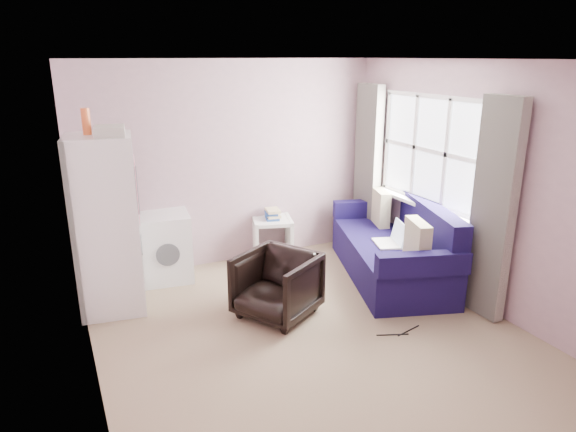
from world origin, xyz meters
name	(u,v)px	position (x,y,z in m)	size (l,w,h in m)	color
room	(314,207)	(0.02, 0.01, 1.25)	(3.84, 4.24, 2.54)	#967E62
armchair	(277,282)	(-0.13, 0.48, 0.36)	(0.71, 0.66, 0.73)	black
fridge	(107,224)	(-1.59, 1.36, 0.92)	(0.72, 0.71, 2.06)	white
washing_machine	(165,245)	(-0.93, 1.87, 0.42)	(0.63, 0.63, 0.80)	white
side_table	(272,235)	(0.45, 1.92, 0.31)	(0.60, 0.60, 0.67)	white
sofa	(396,249)	(1.55, 0.77, 0.34)	(1.55, 2.29, 0.94)	#150E41
window_dressing	(421,185)	(1.78, 0.70, 1.11)	(0.17, 2.62, 2.18)	white
floor_cables	(401,333)	(0.79, -0.36, 0.01)	(0.48, 0.12, 0.01)	black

